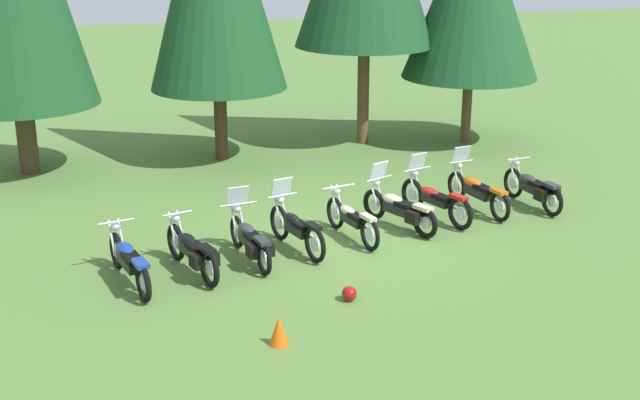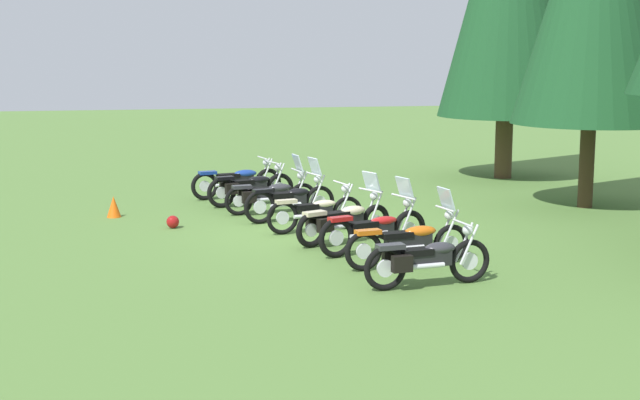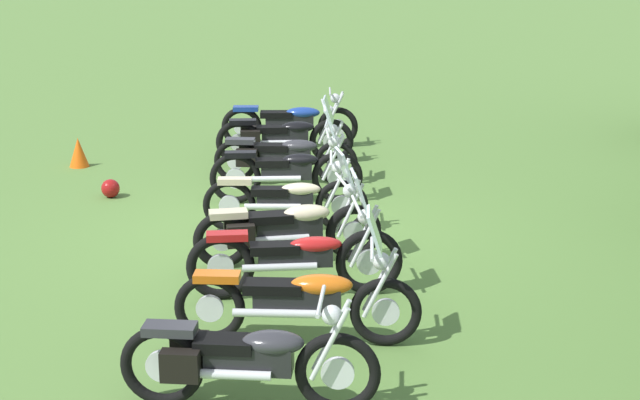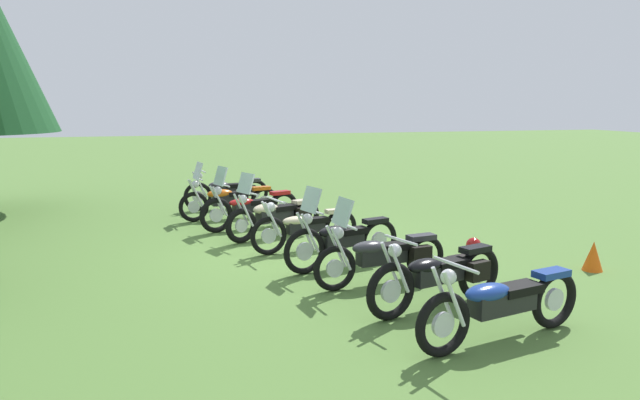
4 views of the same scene
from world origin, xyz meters
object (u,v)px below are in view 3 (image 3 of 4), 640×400
Objects in this scene: motorcycle_6 at (298,256)px; motorcycle_7 at (301,298)px; motorcycle_2 at (284,154)px; dropped_helmet at (110,188)px; motorcycle_4 at (287,199)px; motorcycle_5 at (287,227)px; motorcycle_0 at (291,121)px; traffic_cone at (79,152)px; motorcycle_1 at (283,137)px; motorcycle_3 at (289,170)px; motorcycle_8 at (244,358)px.

motorcycle_6 is 0.95× the size of motorcycle_7.
motorcycle_2 reaches higher than dropped_helmet.
motorcycle_5 is (1.18, 0.31, 0.03)m from motorcycle_4.
motorcycle_5 reaches higher than motorcycle_0.
traffic_cone is (2.12, -3.03, -0.22)m from motorcycle_0.
motorcycle_3 reaches higher than motorcycle_1.
motorcycle_4 is (3.43, 0.97, -0.02)m from motorcycle_1.
motorcycle_0 reaches higher than dropped_helmet.
motorcycle_4 is 4.43× the size of traffic_cone.
motorcycle_6 reaches higher than motorcycle_5.
motorcycle_1 is 1.21m from motorcycle_2.
motorcycle_5 reaches higher than motorcycle_1.
traffic_cone is at bearing 121.71° from motorcycle_7.
motorcycle_8 is 8.09× the size of dropped_helmet.
motorcycle_3 is 0.97× the size of motorcycle_8.
traffic_cone is (-2.50, -4.17, -0.19)m from motorcycle_4.
motorcycle_7 is 8.75× the size of dropped_helmet.
motorcycle_2 is 2.36m from motorcycle_4.
motorcycle_4 is 0.97× the size of motorcycle_8.
motorcycle_2 is 2.64m from dropped_helmet.
motorcycle_0 is 1.12× the size of motorcycle_4.
motorcycle_1 is at bearing 141.95° from dropped_helmet.
motorcycle_5 is at bearing 50.52° from traffic_cone.
motorcycle_2 is at bearing -90.97° from motorcycle_0.
motorcycle_8 is (9.30, 2.00, 0.00)m from motorcycle_0.
motorcycle_6 is 1.03× the size of motorcycle_8.
motorcycle_2 is 3.54m from traffic_cone.
motorcycle_3 is 3.57m from motorcycle_6.
motorcycle_0 is 8.23m from motorcycle_7.
motorcycle_7 is at bearing -92.84° from motorcycle_6.
motorcycle_8 reaches higher than motorcycle_0.
motorcycle_2 is at bearing 93.14° from motorcycle_3.
motorcycle_3 is 4.06m from traffic_cone.
motorcycle_2 is 0.93× the size of motorcycle_7.
motorcycle_2 is 0.97× the size of motorcycle_6.
motorcycle_0 is 1.08× the size of motorcycle_2.
motorcycle_5 is 0.93× the size of motorcycle_6.
motorcycle_1 reaches higher than motorcycle_4.
motorcycle_2 is (2.35, 0.49, -0.00)m from motorcycle_0.
motorcycle_3 reaches higher than motorcycle_5.
motorcycle_6 reaches higher than motorcycle_8.
motorcycle_6 is at bearing -84.41° from motorcycle_4.
motorcycle_5 reaches higher than motorcycle_4.
motorcycle_3 is 2.65m from dropped_helmet.
motorcycle_8 is at bearing -86.78° from motorcycle_2.
dropped_helmet is (1.55, 1.26, -0.10)m from traffic_cone.
motorcycle_4 is 7.85× the size of dropped_helmet.
motorcycle_8 is (1.36, -0.15, -0.01)m from motorcycle_7.
motorcycle_2 reaches higher than traffic_cone.
motorcycle_6 is at bearing 95.47° from motorcycle_7.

